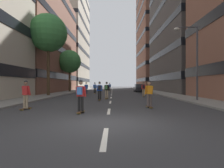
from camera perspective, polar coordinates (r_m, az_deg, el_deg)
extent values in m
plane|color=#333335|center=(30.60, -0.08, -2.85)|extent=(140.09, 140.09, 0.00)
cube|color=gray|center=(34.49, -13.33, -2.40)|extent=(2.90, 64.21, 0.14)
cube|color=gray|center=(34.38, 13.29, -2.41)|extent=(2.90, 64.21, 0.14)
cube|color=silver|center=(5.44, -2.29, -16.59)|extent=(0.16, 2.20, 0.01)
cube|color=silver|center=(10.33, -0.98, -8.61)|extent=(0.16, 2.20, 0.01)
cube|color=silver|center=(15.29, -0.54, -5.78)|extent=(0.16, 2.20, 0.01)
cube|color=silver|center=(20.27, -0.31, -4.33)|extent=(0.16, 2.20, 0.01)
cube|color=silver|center=(25.26, -0.17, -3.46)|extent=(0.16, 2.20, 0.01)
cube|color=silver|center=(30.25, -0.08, -2.87)|extent=(0.16, 2.20, 0.01)
cube|color=silver|center=(35.24, -0.02, -2.45)|extent=(0.16, 2.20, 0.01)
cube|color=silver|center=(40.24, 0.03, -2.14)|extent=(0.16, 2.20, 0.01)
cube|color=silver|center=(45.23, 0.07, -1.89)|extent=(0.16, 2.20, 0.01)
cube|color=silver|center=(50.23, 0.10, -1.70)|extent=(0.16, 2.20, 0.01)
cube|color=silver|center=(55.23, 0.12, -1.53)|extent=(0.16, 2.20, 0.01)
cube|color=brown|center=(39.45, -25.90, 12.14)|extent=(14.91, 23.93, 19.62)
cube|color=black|center=(38.60, -25.89, 2.12)|extent=(15.03, 24.05, 1.10)
cube|color=black|center=(39.09, -25.89, 9.33)|extent=(15.03, 24.05, 1.10)
cube|color=black|center=(40.17, -25.90, 16.25)|extent=(15.03, 24.05, 1.10)
cube|color=black|center=(41.80, -25.90, 22.72)|extent=(15.03, 24.05, 1.10)
cube|color=#B2A893|center=(65.02, -15.28, 13.37)|extent=(14.91, 23.74, 33.01)
cube|color=black|center=(63.29, -15.28, 1.23)|extent=(15.03, 23.86, 1.10)
cube|color=black|center=(63.56, -15.28, 5.48)|extent=(15.03, 23.86, 1.10)
cube|color=black|center=(64.18, -15.28, 9.68)|extent=(15.03, 23.86, 1.10)
cube|color=black|center=(65.13, -15.28, 13.77)|extent=(15.03, 23.86, 1.10)
cube|color=black|center=(66.40, -15.28, 17.73)|extent=(15.03, 23.86, 1.10)
cube|color=black|center=(67.98, -15.28, 21.52)|extent=(15.03, 23.86, 1.10)
cube|color=#4C4744|center=(40.97, 26.01, 20.62)|extent=(14.91, 21.03, 31.88)
cube|color=black|center=(38.39, 25.99, 1.82)|extent=(15.03, 21.15, 1.10)
cube|color=black|center=(38.79, 26.00, 8.56)|extent=(15.03, 21.15, 1.10)
cube|color=black|center=(39.72, 26.00, 15.07)|extent=(15.03, 21.15, 1.10)
cube|color=black|center=(41.13, 26.01, 21.21)|extent=(15.03, 21.15, 1.10)
cube|color=brown|center=(65.50, 15.61, 15.47)|extent=(14.91, 20.75, 37.89)
cube|color=black|center=(63.16, 15.60, 1.24)|extent=(15.03, 20.87, 1.10)
cube|color=black|center=(63.44, 15.61, 5.52)|extent=(15.03, 20.87, 1.10)
cube|color=black|center=(64.06, 15.61, 9.74)|extent=(15.03, 20.87, 1.10)
cube|color=black|center=(65.02, 15.61, 13.86)|extent=(15.03, 20.87, 1.10)
cube|color=black|center=(66.31, 15.61, 17.84)|extent=(15.03, 20.87, 1.10)
cube|color=black|center=(67.90, 15.61, 21.65)|extent=(15.03, 20.87, 1.10)
cube|color=black|center=(34.83, 8.68, -1.62)|extent=(1.80, 4.40, 0.70)
cube|color=#2D3338|center=(34.67, 8.72, -0.52)|extent=(1.60, 2.10, 0.64)
cylinder|color=black|center=(36.17, 7.09, -1.89)|extent=(0.22, 0.64, 0.64)
cylinder|color=black|center=(36.39, 9.60, -1.88)|extent=(0.22, 0.64, 0.64)
cylinder|color=black|center=(33.29, 7.68, -2.06)|extent=(0.22, 0.64, 0.64)
cylinder|color=black|center=(33.53, 10.39, -2.04)|extent=(0.22, 0.64, 0.64)
cylinder|color=#4C3823|center=(24.01, -19.55, 4.05)|extent=(0.36, 0.36, 6.17)
sphere|color=#387A3D|center=(24.79, -19.56, 15.02)|extent=(4.70, 4.70, 4.70)
cylinder|color=#4C3823|center=(34.52, -13.31, 1.13)|extent=(0.36, 0.36, 4.11)
sphere|color=#387A3D|center=(34.76, -13.31, 6.97)|extent=(4.24, 4.24, 4.24)
cylinder|color=#3F3F44|center=(17.57, 25.39, 6.04)|extent=(0.16, 0.16, 6.50)
cylinder|color=#3F3F44|center=(17.82, 22.67, 16.29)|extent=(1.80, 0.10, 0.10)
ellipsoid|color=silver|center=(17.47, 19.82, 16.11)|extent=(0.50, 0.30, 0.24)
cube|color=brown|center=(9.80, -9.91, -8.63)|extent=(0.31, 0.92, 0.02)
cylinder|color=#D8BF4C|center=(10.11, -9.35, -8.63)|extent=(0.19, 0.09, 0.07)
cylinder|color=#D8BF4C|center=(9.50, -10.50, -9.18)|extent=(0.19, 0.09, 0.07)
cylinder|color=black|center=(9.77, -10.41, -6.21)|extent=(0.16, 0.16, 0.80)
cylinder|color=black|center=(9.72, -9.40, -6.25)|extent=(0.16, 0.16, 0.80)
cube|color=red|center=(9.69, -9.91, -2.26)|extent=(0.34, 0.24, 0.55)
cylinder|color=red|center=(9.81, -11.05, -2.39)|extent=(0.12, 0.24, 0.55)
cylinder|color=red|center=(9.68, -8.58, -2.43)|extent=(0.12, 0.24, 0.55)
sphere|color=#997051|center=(9.70, -9.87, 0.43)|extent=(0.22, 0.22, 0.22)
sphere|color=black|center=(9.70, -9.87, 0.72)|extent=(0.21, 0.21, 0.21)
cube|color=#3F72BF|center=(9.52, -10.24, -2.12)|extent=(0.28, 0.19, 0.40)
cube|color=brown|center=(28.91, -5.47, -2.86)|extent=(0.25, 0.91, 0.02)
cylinder|color=#D8BF4C|center=(29.23, -5.37, -2.92)|extent=(0.18, 0.08, 0.07)
cylinder|color=#D8BF4C|center=(28.60, -5.57, -2.98)|extent=(0.18, 0.08, 0.07)
cylinder|color=black|center=(28.91, -5.65, -2.04)|extent=(0.15, 0.15, 0.80)
cylinder|color=black|center=(28.88, -5.30, -2.04)|extent=(0.15, 0.15, 0.80)
cube|color=blue|center=(28.88, -5.47, -0.70)|extent=(0.33, 0.22, 0.55)
cylinder|color=blue|center=(28.96, -5.89, -0.75)|extent=(0.10, 0.23, 0.55)
cylinder|color=blue|center=(28.89, -5.03, -0.76)|extent=(0.10, 0.23, 0.55)
sphere|color=beige|center=(28.89, -5.47, 0.20)|extent=(0.22, 0.22, 0.22)
sphere|color=black|center=(28.89, -5.47, 0.30)|extent=(0.21, 0.21, 0.21)
cube|color=#3F72BF|center=(28.70, -5.53, -0.65)|extent=(0.27, 0.17, 0.40)
cube|color=brown|center=(22.79, 9.99, -3.65)|extent=(0.38, 0.92, 0.02)
cylinder|color=#D8BF4C|center=(23.11, 10.02, -3.71)|extent=(0.19, 0.11, 0.07)
cylinder|color=#D8BF4C|center=(22.47, 9.96, -3.82)|extent=(0.19, 0.11, 0.07)
cylinder|color=tan|center=(22.77, 9.77, -2.61)|extent=(0.17, 0.17, 0.80)
cylinder|color=tan|center=(22.76, 10.22, -2.61)|extent=(0.17, 0.17, 0.80)
cube|color=red|center=(22.74, 9.99, -0.91)|extent=(0.35, 0.26, 0.55)
cylinder|color=red|center=(22.80, 9.45, -0.98)|extent=(0.13, 0.24, 0.55)
cylinder|color=red|center=(22.78, 10.55, -0.98)|extent=(0.13, 0.24, 0.55)
sphere|color=#997051|center=(22.76, 10.00, 0.23)|extent=(0.22, 0.22, 0.22)
sphere|color=black|center=(22.76, 10.00, 0.36)|extent=(0.21, 0.21, 0.21)
cube|color=black|center=(22.56, 9.98, -0.85)|extent=(0.29, 0.21, 0.40)
cube|color=brown|center=(18.65, -1.71, -4.48)|extent=(0.40, 0.92, 0.02)
cylinder|color=#D8BF4C|center=(18.96, -1.46, -4.54)|extent=(0.19, 0.11, 0.07)
cylinder|color=#D8BF4C|center=(18.35, -1.97, -4.70)|extent=(0.19, 0.11, 0.07)
cylinder|color=tan|center=(18.65, -1.98, -3.21)|extent=(0.17, 0.17, 0.80)
cylinder|color=tan|center=(18.60, -1.44, -3.22)|extent=(0.17, 0.17, 0.80)
cube|color=black|center=(18.60, -1.71, -1.14)|extent=(0.36, 0.27, 0.55)
cylinder|color=black|center=(18.71, -2.32, -1.21)|extent=(0.14, 0.24, 0.55)
cylinder|color=black|center=(18.59, -1.02, -1.22)|extent=(0.14, 0.24, 0.55)
sphere|color=tan|center=(18.61, -1.69, 0.27)|extent=(0.22, 0.22, 0.22)
sphere|color=black|center=(18.61, -1.69, 0.42)|extent=(0.21, 0.21, 0.21)
cube|color=#4C8C4C|center=(18.42, -1.86, -1.05)|extent=(0.29, 0.21, 0.40)
cube|color=brown|center=(37.47, -0.72, -2.18)|extent=(0.41, 0.92, 0.02)
cylinder|color=#D8BF4C|center=(37.78, -0.83, -2.24)|extent=(0.19, 0.11, 0.07)
cylinder|color=#D8BF4C|center=(37.16, -0.61, -2.27)|extent=(0.19, 0.11, 0.07)
cylinder|color=#594C47|center=(37.43, -0.86, -1.55)|extent=(0.17, 0.17, 0.80)
cylinder|color=#594C47|center=(37.47, -0.59, -1.55)|extent=(0.17, 0.17, 0.80)
cube|color=blue|center=(37.44, -0.72, -0.52)|extent=(0.36, 0.27, 0.55)
cylinder|color=blue|center=(37.44, -1.07, -0.56)|extent=(0.14, 0.24, 0.55)
cylinder|color=blue|center=(37.54, -0.41, -0.56)|extent=(0.14, 0.24, 0.55)
sphere|color=#997051|center=(37.46, -0.73, 0.18)|extent=(0.22, 0.22, 0.22)
sphere|color=black|center=(37.46, -0.73, 0.25)|extent=(0.21, 0.21, 0.21)
cube|color=#3F72BF|center=(37.27, -0.66, -0.48)|extent=(0.29, 0.22, 0.40)
cube|color=brown|center=(17.08, -3.97, -4.90)|extent=(0.24, 0.91, 0.02)
cylinder|color=#D8BF4C|center=(17.40, -3.94, -4.96)|extent=(0.18, 0.08, 0.07)
cylinder|color=#D8BF4C|center=(16.76, -4.00, -5.15)|extent=(0.18, 0.08, 0.07)
cylinder|color=black|center=(17.05, -4.27, -3.52)|extent=(0.15, 0.15, 0.80)
cylinder|color=black|center=(17.04, -3.66, -3.52)|extent=(0.15, 0.15, 0.80)
cube|color=blue|center=(17.02, -3.97, -1.25)|extent=(0.33, 0.21, 0.55)
cylinder|color=blue|center=(17.07, -4.70, -1.34)|extent=(0.10, 0.23, 0.55)
cylinder|color=blue|center=(17.06, -3.22, -1.34)|extent=(0.10, 0.23, 0.55)
sphere|color=tan|center=(17.03, -3.96, 0.28)|extent=(0.22, 0.22, 0.22)
sphere|color=black|center=(17.03, -3.96, 0.45)|extent=(0.21, 0.21, 0.21)
cube|color=black|center=(16.84, -3.98, -1.16)|extent=(0.27, 0.17, 0.40)
cube|color=brown|center=(25.63, -8.18, -3.23)|extent=(0.23, 0.91, 0.02)
cylinder|color=#D8BF4C|center=(25.95, -8.10, -3.30)|extent=(0.18, 0.08, 0.07)
cylinder|color=#D8BF4C|center=(25.32, -8.27, -3.38)|extent=(0.18, 0.08, 0.07)
cylinder|color=#2D334C|center=(25.62, -8.38, -2.31)|extent=(0.14, 0.14, 0.80)
cylinder|color=#2D334C|center=(25.60, -7.98, -2.31)|extent=(0.14, 0.14, 0.80)
cube|color=blue|center=(25.59, -8.18, -0.80)|extent=(0.33, 0.21, 0.55)
cylinder|color=blue|center=(25.67, -8.66, -0.86)|extent=(0.10, 0.23, 0.55)
cylinder|color=blue|center=(25.62, -7.68, -0.86)|extent=(0.10, 0.23, 0.55)
sphere|color=beige|center=(25.61, -8.18, 0.22)|extent=(0.22, 0.22, 0.22)
sphere|color=black|center=(25.61, -8.18, 0.33)|extent=(0.21, 0.21, 0.21)
cube|color=brown|center=(12.08, -25.70, -6.98)|extent=(0.40, 0.92, 0.02)
cylinder|color=#D8BF4C|center=(12.33, -24.75, -7.05)|extent=(0.19, 0.11, 0.07)
cylinder|color=#D8BF4C|center=(11.84, -26.70, -7.35)|extent=(0.19, 0.11, 0.07)
cylinder|color=tan|center=(12.09, -26.03, -5.01)|extent=(0.17, 0.17, 0.80)
cylinder|color=tan|center=(11.98, -25.37, -5.06)|extent=(0.17, 0.17, 0.80)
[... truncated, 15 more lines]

